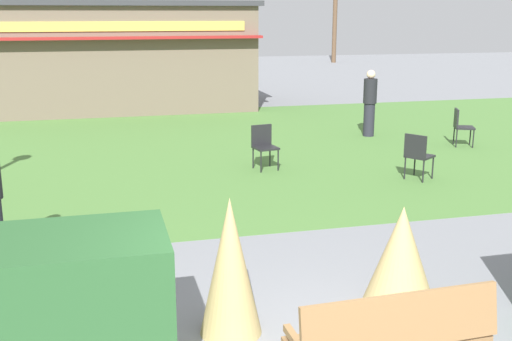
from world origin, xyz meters
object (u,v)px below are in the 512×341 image
park_bench (391,340)px  person_strolling (370,103)px  food_kiosk (108,55)px  cafe_chair_center (461,124)px  tree_center_bg (335,12)px  cafe_chair_north (418,153)px  tree_left_bg (145,8)px  parked_car_west_slot (43,68)px  cafe_chair_east (264,143)px

park_bench → person_strolling: 11.29m
food_kiosk → cafe_chair_center: food_kiosk is taller
cafe_chair_center → tree_center_bg: (6.44, 24.91, 2.62)m
food_kiosk → cafe_chair_north: (5.39, -10.96, -1.21)m
tree_left_bg → food_kiosk: bearing=-100.3°
parked_car_west_slot → tree_center_bg: size_ratio=0.60×
cafe_chair_north → tree_left_bg: 23.65m
parked_car_west_slot → food_kiosk: bearing=-72.6°
cafe_chair_north → parked_car_west_slot: size_ratio=0.21×
cafe_chair_center → person_strolling: size_ratio=0.53×
cafe_chair_north → tree_left_bg: size_ratio=0.12×
park_bench → parked_car_west_slot: parked_car_west_slot is taller
cafe_chair_center → tree_left_bg: tree_left_bg is taller
person_strolling → tree_center_bg: size_ratio=0.24×
person_strolling → tree_left_bg: tree_left_bg is taller
cafe_chair_center → tree_center_bg: size_ratio=0.13×
food_kiosk → park_bench: bearing=-83.8°
park_bench → parked_car_west_slot: (-4.60, 25.87, 0.16)m
tree_center_bg → park_bench: bearing=-110.4°
food_kiosk → cafe_chair_east: size_ratio=10.62×
person_strolling → parked_car_west_slot: 17.97m
person_strolling → tree_center_bg: 24.68m
cafe_chair_east → tree_center_bg: size_ratio=0.13×
parked_car_west_slot → cafe_chair_east: bearing=-73.0°
tree_left_bg → tree_center_bg: size_ratio=1.05×
tree_left_bg → parked_car_west_slot: bearing=-144.8°
food_kiosk → tree_left_bg: 12.62m
cafe_chair_center → tree_left_bg: (-5.66, 20.71, 2.80)m
cafe_chair_east → parked_car_west_slot: parked_car_west_slot is taller
food_kiosk → parked_car_west_slot: 9.28m
food_kiosk → parked_car_west_slot: bearing=107.4°
food_kiosk → tree_center_bg: size_ratio=1.35×
cafe_chair_north → tree_center_bg: 29.01m
food_kiosk → cafe_chair_east: bearing=-73.3°
cafe_chair_north → park_bench: bearing=-120.1°
person_strolling → tree_center_bg: bearing=-65.8°
tree_center_bg → person_strolling: bearing=-109.1°
cafe_chair_center → food_kiosk: bearing=133.2°
person_strolling → tree_left_bg: size_ratio=0.23×
park_bench → tree_center_bg: bearing=69.6°
cafe_chair_center → parked_car_west_slot: 20.22m
park_bench → cafe_chair_north: bearing=59.9°
cafe_chair_east → cafe_chair_north: 3.02m
food_kiosk → tree_center_bg: bearing=49.0°
cafe_chair_east → cafe_chair_center: 5.18m
food_kiosk → cafe_chair_north: food_kiosk is taller
parked_car_west_slot → cafe_chair_north: bearing=-67.6°
cafe_chair_east → park_bench: bearing=-97.1°
parked_car_west_slot → tree_left_bg: 6.67m
cafe_chair_north → tree_left_bg: bearing=97.7°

